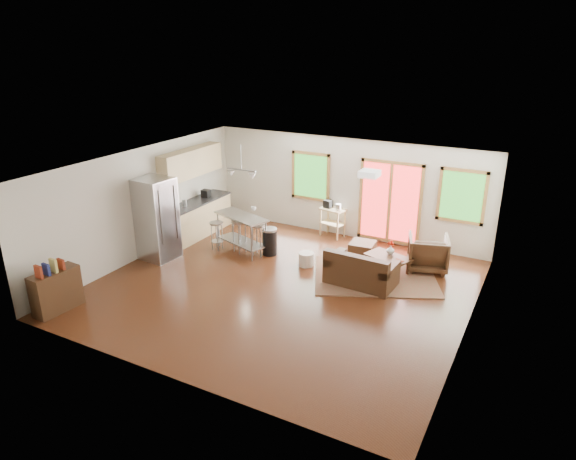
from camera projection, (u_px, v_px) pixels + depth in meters
The scene contains 29 objects.
floor at pixel (281, 288), 10.86m from camera, with size 7.50×7.00×0.02m, color #33180B.
ceiling at pixel (281, 167), 9.93m from camera, with size 7.50×7.00×0.02m, color silver.
back_wall at pixel (346, 188), 13.29m from camera, with size 7.50×0.02×2.60m, color beige.
left_wall at pixel (141, 204), 12.05m from camera, with size 0.02×7.00×2.60m, color beige.
right_wall at pixel (474, 266), 8.74m from camera, with size 0.02×7.00×2.60m, color beige.
front_wall at pixel (166, 305), 7.49m from camera, with size 7.50×0.02×2.60m, color beige.
window_left at pixel (311, 176), 13.62m from camera, with size 1.10×0.05×1.30m.
french_doors at pixel (390, 202), 12.80m from camera, with size 1.60×0.05×2.10m.
window_right at pixel (462, 196), 11.91m from camera, with size 1.10×0.05×1.30m.
rug at pixel (375, 276), 11.35m from camera, with size 2.63×2.02×0.03m, color #4F623C.
loveseat at pixel (361, 272), 10.88m from camera, with size 1.48×0.89×0.77m.
coffee_table at pixel (388, 258), 11.45m from camera, with size 1.10×0.87×0.39m.
armchair at pixel (428, 251), 11.55m from camera, with size 0.86×0.81×0.89m, color black.
ottoman at pixel (362, 250), 12.29m from camera, with size 0.57×0.57×0.38m, color black.
pouf at pixel (306, 259), 11.85m from camera, with size 0.36×0.36×0.31m, color beige.
vase at pixel (391, 249), 11.48m from camera, with size 0.19×0.20×0.32m.
book at pixel (393, 255), 11.11m from camera, with size 0.21×0.03×0.28m, color maroon.
cabinets at pixel (196, 201), 13.46m from camera, with size 0.64×2.24×2.30m.
refrigerator at pixel (157, 219), 12.00m from camera, with size 0.85×0.81×1.95m.
island at pixel (241, 227), 12.50m from camera, with size 1.56×1.02×0.92m.
cup at pixel (253, 208), 12.65m from camera, with size 0.12×0.10×0.12m, color silver.
bar_stool_a at pixel (217, 229), 12.63m from camera, with size 0.34×0.34×0.71m.
bar_stool_b at pixel (239, 229), 12.46m from camera, with size 0.48×0.48×0.81m.
bar_stool_c at pixel (258, 232), 12.27m from camera, with size 0.39×0.39×0.79m.
trash_can at pixel (270, 241), 12.40m from camera, with size 0.48×0.48×0.67m.
kitchen_cart at pixel (332, 212), 13.42m from camera, with size 0.70×0.53×0.97m.
bookshelf at pixel (56, 290), 9.81m from camera, with size 0.42×0.95×1.09m.
ceiling_flush at pixel (370, 174), 9.75m from camera, with size 0.35×0.35×0.12m, color white.
pendant_light at pixel (241, 174), 12.26m from camera, with size 0.80×0.18×0.79m.
Camera 1 is at (4.69, -8.52, 4.97)m, focal length 32.00 mm.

